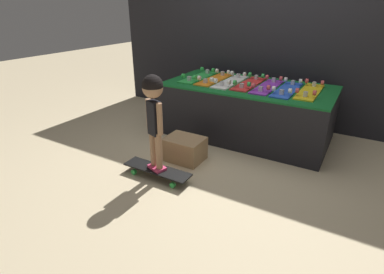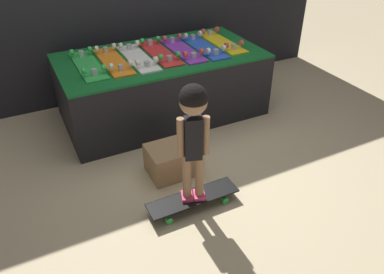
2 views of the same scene
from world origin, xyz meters
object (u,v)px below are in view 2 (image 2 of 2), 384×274
Objects in this scene: skateboard_white_on_rack at (138,57)px; skateboard_purple_on_rack at (182,49)px; skateboard_red_on_rack at (159,52)px; child at (193,123)px; skateboard_blue_on_rack at (204,46)px; skateboard_yellow_on_rack at (221,41)px; skateboard_orange_on_rack at (113,61)px; storage_box at (173,160)px; skateboard_green_on_rack at (88,65)px; skateboard_on_floor at (193,199)px.

skateboard_white_on_rack and skateboard_purple_on_rack have the same top height.
skateboard_white_on_rack is 0.23m from skateboard_red_on_rack.
skateboard_blue_on_rack is at bearing 78.04° from child.
skateboard_blue_on_rack and skateboard_yellow_on_rack have the same top height.
skateboard_white_on_rack is 1.00× the size of skateboard_purple_on_rack.
skateboard_orange_on_rack is 0.92m from skateboard_blue_on_rack.
skateboard_yellow_on_rack is (1.15, 0.01, 0.00)m from skateboard_orange_on_rack.
storage_box is at bearing -129.82° from skateboard_blue_on_rack.
skateboard_blue_on_rack is 1.59m from child.
child is (-1.04, -1.42, 0.06)m from skateboard_yellow_on_rack.
skateboard_red_on_rack is (0.69, -0.00, 0.00)m from skateboard_green_on_rack.
skateboard_yellow_on_rack is (0.69, 0.00, 0.00)m from skateboard_red_on_rack.
child is (-0.58, -1.38, 0.06)m from skateboard_purple_on_rack.
skateboard_yellow_on_rack is (0.23, 0.05, 0.00)m from skateboard_blue_on_rack.
skateboard_green_on_rack is at bearing 178.15° from skateboard_purple_on_rack.
child is 2.26× the size of storage_box.
child is at bearing -94.51° from storage_box.
skateboard_blue_on_rack reaches higher than skateboard_on_floor.
child reaches higher than skateboard_blue_on_rack.
skateboard_red_on_rack is (0.46, 0.01, 0.00)m from skateboard_orange_on_rack.
storage_box is at bearing -107.80° from skateboard_red_on_rack.
skateboard_white_on_rack and skateboard_red_on_rack have the same top height.
skateboard_on_floor is 0.77× the size of child.
skateboard_green_on_rack is 1.00× the size of skateboard_white_on_rack.
skateboard_green_on_rack is at bearing 179.98° from skateboard_red_on_rack.
skateboard_purple_on_rack is 0.82× the size of child.
child is (-0.12, -1.39, 0.06)m from skateboard_white_on_rack.
skateboard_white_on_rack is 1.07× the size of skateboard_on_floor.
skateboard_orange_on_rack is 1.85× the size of storage_box.
skateboard_orange_on_rack is 1.00× the size of skateboard_white_on_rack.
skateboard_blue_on_rack is (1.15, -0.05, 0.00)m from skateboard_green_on_rack.
skateboard_purple_on_rack is 1.07× the size of skateboard_on_floor.
skateboard_on_floor is (-0.81, -1.37, -0.59)m from skateboard_blue_on_rack.
skateboard_green_on_rack is 1.00× the size of skateboard_purple_on_rack.
skateboard_green_on_rack and skateboard_blue_on_rack have the same top height.
skateboard_yellow_on_rack is (1.38, 0.00, 0.00)m from skateboard_green_on_rack.
child is (0.34, -1.41, 0.06)m from skateboard_green_on_rack.
child is (-0.35, -1.41, 0.06)m from skateboard_red_on_rack.
storage_box is (-0.08, -0.94, -0.54)m from skateboard_white_on_rack.
skateboard_on_floor is (-0.12, -1.39, -0.59)m from skateboard_white_on_rack.
skateboard_white_on_rack is at bearing -172.75° from skateboard_red_on_rack.
skateboard_orange_on_rack is 1.00× the size of skateboard_blue_on_rack.
skateboard_orange_on_rack and skateboard_purple_on_rack have the same top height.
child is (-0.81, -1.37, 0.06)m from skateboard_blue_on_rack.
skateboard_green_on_rack is 1.57m from skateboard_on_floor.
skateboard_orange_on_rack is 0.46m from skateboard_red_on_rack.
skateboard_blue_on_rack is 1.69m from skateboard_on_floor.
skateboard_orange_on_rack and skateboard_red_on_rack have the same top height.
skateboard_green_on_rack is at bearing 177.68° from skateboard_blue_on_rack.
storage_box is at bearing -119.90° from skateboard_purple_on_rack.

